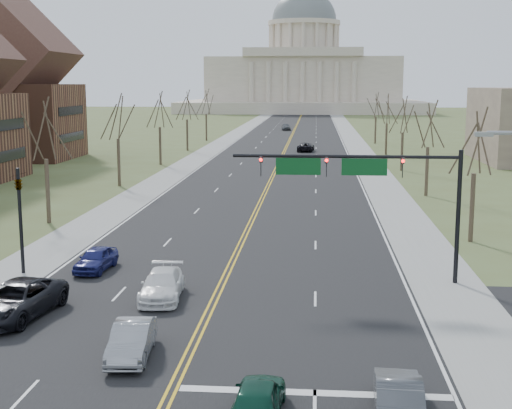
% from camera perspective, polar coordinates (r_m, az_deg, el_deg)
% --- Properties ---
extents(ground, '(600.00, 600.00, 0.00)m').
position_cam_1_polar(ground, '(27.04, -6.23, -13.53)').
color(ground, '#50592C').
rests_on(ground, ground).
extents(road, '(20.00, 380.00, 0.01)m').
position_cam_1_polar(road, '(134.88, 2.70, 5.15)').
color(road, black).
rests_on(road, ground).
extents(cross_road, '(120.00, 14.00, 0.01)m').
position_cam_1_polar(cross_road, '(32.55, -4.20, -9.40)').
color(cross_road, black).
rests_on(cross_road, ground).
extents(sidewalk_left, '(4.00, 380.00, 0.03)m').
position_cam_1_polar(sidewalk_left, '(135.85, -2.39, 5.19)').
color(sidewalk_left, gray).
rests_on(sidewalk_left, ground).
extents(sidewalk_right, '(4.00, 380.00, 0.03)m').
position_cam_1_polar(sidewalk_right, '(134.98, 7.81, 5.08)').
color(sidewalk_right, gray).
rests_on(sidewalk_right, ground).
extents(center_line, '(0.42, 380.00, 0.01)m').
position_cam_1_polar(center_line, '(134.88, 2.70, 5.16)').
color(center_line, gold).
rests_on(center_line, road).
extents(edge_line_left, '(0.15, 380.00, 0.01)m').
position_cam_1_polar(edge_line_left, '(135.59, -1.46, 5.19)').
color(edge_line_left, silver).
rests_on(edge_line_left, road).
extents(edge_line_right, '(0.15, 380.00, 0.01)m').
position_cam_1_polar(edge_line_right, '(134.88, 6.88, 5.10)').
color(edge_line_right, silver).
rests_on(edge_line_right, road).
extents(stop_bar, '(9.50, 0.50, 0.01)m').
position_cam_1_polar(stop_bar, '(25.67, 4.73, -14.78)').
color(stop_bar, silver).
rests_on(stop_bar, road).
extents(capitol, '(90.00, 60.00, 50.00)m').
position_cam_1_polar(capitol, '(274.35, 3.82, 10.41)').
color(capitol, beige).
rests_on(capitol, ground).
extents(signal_mast, '(12.12, 0.44, 7.20)m').
position_cam_1_polar(signal_mast, '(38.27, 8.56, 2.26)').
color(signal_mast, black).
rests_on(signal_mast, ground).
extents(signal_left, '(0.32, 0.36, 6.00)m').
position_cam_1_polar(signal_left, '(41.85, -18.37, -0.33)').
color(signal_left, black).
rests_on(signal_left, ground).
extents(tree_r_0, '(3.74, 3.74, 8.50)m').
position_cam_1_polar(tree_r_0, '(49.69, 17.13, 4.54)').
color(tree_r_0, '#3D2F24').
rests_on(tree_r_0, ground).
extents(tree_l_0, '(3.96, 3.96, 9.00)m').
position_cam_1_polar(tree_l_0, '(56.33, -16.54, 5.52)').
color(tree_l_0, '#3D2F24').
rests_on(tree_l_0, ground).
extents(tree_r_1, '(3.74, 3.74, 8.50)m').
position_cam_1_polar(tree_r_1, '(69.31, 13.65, 6.03)').
color(tree_r_1, '#3D2F24').
rests_on(tree_r_1, ground).
extents(tree_l_1, '(3.96, 3.96, 9.00)m').
position_cam_1_polar(tree_l_1, '(75.29, -11.02, 6.69)').
color(tree_l_1, '#3D2F24').
rests_on(tree_l_1, ground).
extents(tree_r_2, '(3.74, 3.74, 8.50)m').
position_cam_1_polar(tree_r_2, '(89.10, 11.69, 6.86)').
color(tree_r_2, '#3D2F24').
rests_on(tree_r_2, ground).
extents(tree_l_2, '(3.96, 3.96, 9.00)m').
position_cam_1_polar(tree_l_2, '(94.67, -7.73, 7.36)').
color(tree_l_2, '#3D2F24').
rests_on(tree_l_2, ground).
extents(tree_r_3, '(3.74, 3.74, 8.50)m').
position_cam_1_polar(tree_r_3, '(108.97, 10.45, 7.38)').
color(tree_r_3, '#3D2F24').
rests_on(tree_r_3, ground).
extents(tree_l_3, '(3.96, 3.96, 9.00)m').
position_cam_1_polar(tree_l_3, '(114.27, -5.56, 7.78)').
color(tree_l_3, '#3D2F24').
rests_on(tree_l_3, ground).
extents(tree_r_4, '(3.74, 3.74, 8.50)m').
position_cam_1_polar(tree_r_4, '(128.88, 9.58, 7.73)').
color(tree_r_4, '#3D2F24').
rests_on(tree_r_4, ground).
extents(tree_l_4, '(3.96, 3.96, 9.00)m').
position_cam_1_polar(tree_l_4, '(133.99, -4.02, 8.08)').
color(tree_l_4, '#3D2F24').
rests_on(tree_l_4, ground).
extents(bldg_left_far, '(17.10, 14.28, 23.25)m').
position_cam_1_polar(bldg_left_far, '(107.33, -19.00, 8.58)').
color(bldg_left_far, brown).
rests_on(bldg_left_far, ground).
extents(car_nb_inner_lead, '(1.76, 4.00, 1.34)m').
position_cam_1_polar(car_nb_inner_lead, '(23.62, 0.16, -15.23)').
color(car_nb_inner_lead, '#0E3D2C').
rests_on(car_nb_inner_lead, road).
extents(car_nb_outer_lead, '(1.71, 4.31, 1.40)m').
position_cam_1_polar(car_nb_outer_lead, '(24.20, 11.30, -14.72)').
color(car_nb_outer_lead, '#474B4F').
rests_on(car_nb_outer_lead, road).
extents(car_sb_inner_lead, '(1.78, 4.25, 1.37)m').
position_cam_1_polar(car_sb_inner_lead, '(28.80, -9.92, -10.66)').
color(car_sb_inner_lead, gray).
rests_on(car_sb_inner_lead, road).
extents(car_sb_outer_lead, '(3.49, 6.20, 1.64)m').
position_cam_1_polar(car_sb_outer_lead, '(34.67, -18.69, -7.27)').
color(car_sb_outer_lead, black).
rests_on(car_sb_outer_lead, road).
extents(car_sb_inner_second, '(2.32, 4.93, 1.39)m').
position_cam_1_polar(car_sb_inner_second, '(36.03, -7.52, -6.40)').
color(car_sb_inner_second, white).
rests_on(car_sb_inner_second, road).
extents(car_sb_outer_second, '(1.90, 4.04, 1.34)m').
position_cam_1_polar(car_sb_outer_second, '(41.98, -12.68, -4.28)').
color(car_sb_outer_second, navy).
rests_on(car_sb_outer_second, road).
extents(car_far_nb, '(2.78, 5.24, 1.40)m').
position_cam_1_polar(car_far_nb, '(112.92, 4.00, 4.62)').
color(car_far_nb, black).
rests_on(car_far_nb, road).
extents(car_far_sb, '(2.45, 4.81, 1.57)m').
position_cam_1_polar(car_far_sb, '(163.73, 2.42, 6.23)').
color(car_far_sb, '#575B60').
rests_on(car_far_sb, road).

